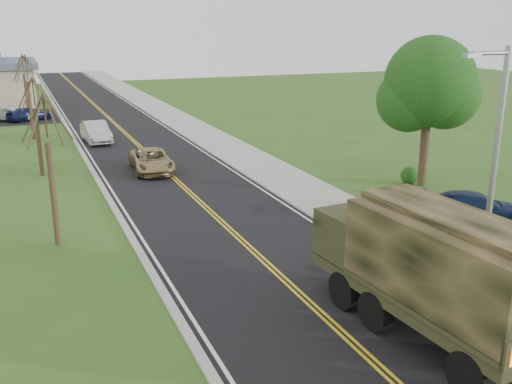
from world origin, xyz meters
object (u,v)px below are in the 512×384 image
sedan_silver (96,132)px  utility_box_far (440,268)px  pickup_navy (475,208)px  suv_champagne (151,160)px  military_truck (433,264)px

sedan_silver → utility_box_far: sedan_silver is taller
pickup_navy → sedan_silver: bearing=55.5°
utility_box_far → sedan_silver: bearing=82.8°
suv_champagne → utility_box_far: suv_champagne is taller
suv_champagne → pickup_navy: bearing=-48.8°
military_truck → utility_box_far: (2.86, 2.87, -1.78)m
sedan_silver → pickup_navy: bearing=-65.5°
military_truck → utility_box_far: 4.43m
suv_champagne → utility_box_far: size_ratio=7.43×
sedan_silver → military_truck: bearing=-84.6°
military_truck → suv_champagne: (-3.00, 21.85, -1.54)m
military_truck → utility_box_far: size_ratio=12.18×
military_truck → pickup_navy: (8.32, 7.09, -1.53)m
pickup_navy → utility_box_far: 6.91m
suv_champagne → sedan_silver: (-1.86, 10.47, 0.10)m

